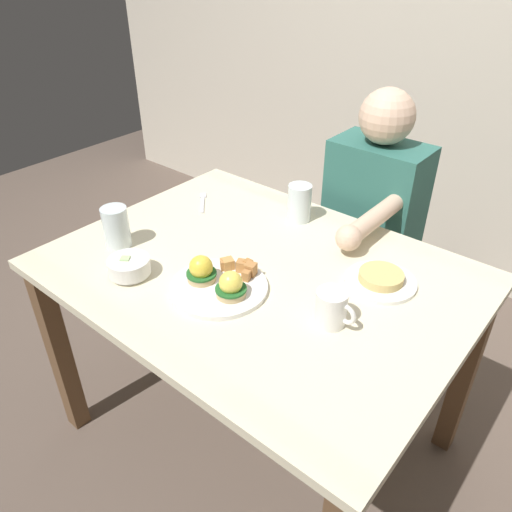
{
  "coord_description": "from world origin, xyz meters",
  "views": [
    {
      "loc": [
        0.76,
        -0.92,
        1.56
      ],
      "look_at": [
        -0.01,
        0.0,
        0.78
      ],
      "focal_mm": 34.74,
      "sensor_mm": 36.0,
      "label": 1
    }
  ],
  "objects_px": {
    "eggs_benedict_plate": "(219,282)",
    "fork": "(203,201)",
    "coffee_mug": "(332,307)",
    "water_glass_near": "(117,229)",
    "fruit_bowl": "(129,267)",
    "dining_table": "(258,297)",
    "side_plate": "(381,279)",
    "water_glass_far": "(299,205)",
    "diner_person": "(369,222)"
  },
  "relations": [
    {
      "from": "side_plate",
      "to": "fruit_bowl",
      "type": "bearing_deg",
      "value": -143.26
    },
    {
      "from": "side_plate",
      "to": "diner_person",
      "type": "distance_m",
      "value": 0.52
    },
    {
      "from": "fork",
      "to": "side_plate",
      "type": "relative_size",
      "value": 0.63
    },
    {
      "from": "eggs_benedict_plate",
      "to": "coffee_mug",
      "type": "distance_m",
      "value": 0.32
    },
    {
      "from": "eggs_benedict_plate",
      "to": "water_glass_near",
      "type": "relative_size",
      "value": 2.08
    },
    {
      "from": "water_glass_near",
      "to": "side_plate",
      "type": "distance_m",
      "value": 0.8
    },
    {
      "from": "water_glass_near",
      "to": "side_plate",
      "type": "height_order",
      "value": "water_glass_near"
    },
    {
      "from": "fruit_bowl",
      "to": "water_glass_near",
      "type": "distance_m",
      "value": 0.18
    },
    {
      "from": "eggs_benedict_plate",
      "to": "dining_table",
      "type": "bearing_deg",
      "value": 83.36
    },
    {
      "from": "fruit_bowl",
      "to": "diner_person",
      "type": "distance_m",
      "value": 0.92
    },
    {
      "from": "dining_table",
      "to": "fork",
      "type": "distance_m",
      "value": 0.48
    },
    {
      "from": "fruit_bowl",
      "to": "side_plate",
      "type": "relative_size",
      "value": 0.6
    },
    {
      "from": "side_plate",
      "to": "coffee_mug",
      "type": "bearing_deg",
      "value": -93.92
    },
    {
      "from": "dining_table",
      "to": "water_glass_near",
      "type": "xyz_separation_m",
      "value": [
        -0.42,
        -0.18,
        0.16
      ]
    },
    {
      "from": "coffee_mug",
      "to": "fork",
      "type": "distance_m",
      "value": 0.77
    },
    {
      "from": "eggs_benedict_plate",
      "to": "diner_person",
      "type": "relative_size",
      "value": 0.24
    },
    {
      "from": "eggs_benedict_plate",
      "to": "fork",
      "type": "bearing_deg",
      "value": 139.87
    },
    {
      "from": "fruit_bowl",
      "to": "fork",
      "type": "xyz_separation_m",
      "value": [
        -0.17,
        0.46,
        -0.03
      ]
    },
    {
      "from": "fruit_bowl",
      "to": "coffee_mug",
      "type": "xyz_separation_m",
      "value": [
        0.55,
        0.19,
        0.02
      ]
    },
    {
      "from": "dining_table",
      "to": "coffee_mug",
      "type": "bearing_deg",
      "value": -13.17
    },
    {
      "from": "fork",
      "to": "water_glass_near",
      "type": "distance_m",
      "value": 0.38
    },
    {
      "from": "coffee_mug",
      "to": "water_glass_far",
      "type": "height_order",
      "value": "water_glass_far"
    },
    {
      "from": "dining_table",
      "to": "water_glass_far",
      "type": "distance_m",
      "value": 0.36
    },
    {
      "from": "side_plate",
      "to": "diner_person",
      "type": "height_order",
      "value": "diner_person"
    },
    {
      "from": "coffee_mug",
      "to": "water_glass_near",
      "type": "bearing_deg",
      "value": -171.09
    },
    {
      "from": "fruit_bowl",
      "to": "water_glass_near",
      "type": "bearing_deg",
      "value": 153.24
    },
    {
      "from": "fork",
      "to": "water_glass_near",
      "type": "xyz_separation_m",
      "value": [
        0.01,
        -0.38,
        0.06
      ]
    },
    {
      "from": "dining_table",
      "to": "coffee_mug",
      "type": "height_order",
      "value": "coffee_mug"
    },
    {
      "from": "fruit_bowl",
      "to": "water_glass_far",
      "type": "distance_m",
      "value": 0.6
    },
    {
      "from": "eggs_benedict_plate",
      "to": "water_glass_near",
      "type": "xyz_separation_m",
      "value": [
        -0.4,
        -0.03,
        0.03
      ]
    },
    {
      "from": "dining_table",
      "to": "fork",
      "type": "height_order",
      "value": "fork"
    },
    {
      "from": "eggs_benedict_plate",
      "to": "side_plate",
      "type": "xyz_separation_m",
      "value": [
        0.33,
        0.31,
        -0.01
      ]
    },
    {
      "from": "water_glass_near",
      "to": "eggs_benedict_plate",
      "type": "bearing_deg",
      "value": 4.96
    },
    {
      "from": "dining_table",
      "to": "coffee_mug",
      "type": "xyz_separation_m",
      "value": [
        0.3,
        -0.07,
        0.16
      ]
    },
    {
      "from": "dining_table",
      "to": "eggs_benedict_plate",
      "type": "height_order",
      "value": "eggs_benedict_plate"
    },
    {
      "from": "dining_table",
      "to": "fruit_bowl",
      "type": "xyz_separation_m",
      "value": [
        -0.26,
        -0.26,
        0.14
      ]
    },
    {
      "from": "diner_person",
      "to": "water_glass_near",
      "type": "bearing_deg",
      "value": -120.53
    },
    {
      "from": "dining_table",
      "to": "side_plate",
      "type": "xyz_separation_m",
      "value": [
        0.31,
        0.16,
        0.12
      ]
    },
    {
      "from": "water_glass_far",
      "to": "diner_person",
      "type": "height_order",
      "value": "diner_person"
    },
    {
      "from": "fork",
      "to": "dining_table",
      "type": "bearing_deg",
      "value": -24.99
    },
    {
      "from": "coffee_mug",
      "to": "fork",
      "type": "bearing_deg",
      "value": 159.65
    },
    {
      "from": "eggs_benedict_plate",
      "to": "side_plate",
      "type": "distance_m",
      "value": 0.45
    },
    {
      "from": "water_glass_far",
      "to": "diner_person",
      "type": "xyz_separation_m",
      "value": [
        0.13,
        0.28,
        -0.14
      ]
    },
    {
      "from": "coffee_mug",
      "to": "water_glass_near",
      "type": "xyz_separation_m",
      "value": [
        -0.71,
        -0.11,
        0.01
      ]
    },
    {
      "from": "coffee_mug",
      "to": "fork",
      "type": "xyz_separation_m",
      "value": [
        -0.72,
        0.27,
        -0.05
      ]
    },
    {
      "from": "side_plate",
      "to": "diner_person",
      "type": "relative_size",
      "value": 0.18
    },
    {
      "from": "fork",
      "to": "side_plate",
      "type": "height_order",
      "value": "side_plate"
    },
    {
      "from": "coffee_mug",
      "to": "water_glass_near",
      "type": "height_order",
      "value": "water_glass_near"
    },
    {
      "from": "fruit_bowl",
      "to": "water_glass_far",
      "type": "xyz_separation_m",
      "value": [
        0.18,
        0.58,
        0.03
      ]
    },
    {
      "from": "fruit_bowl",
      "to": "water_glass_near",
      "type": "height_order",
      "value": "water_glass_near"
    }
  ]
}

